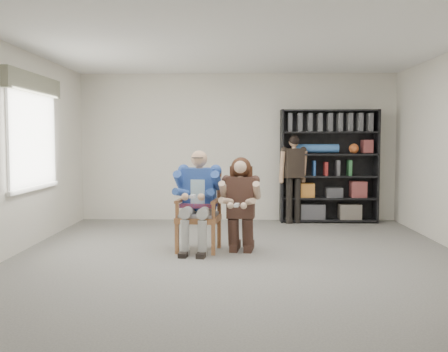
# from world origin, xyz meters

# --- Properties ---
(room_shell) EXTENTS (6.00, 7.00, 2.80)m
(room_shell) POSITION_xyz_m (0.00, 0.00, 1.40)
(room_shell) COLOR white
(room_shell) RESTS_ON ground
(floor) EXTENTS (6.00, 7.00, 0.01)m
(floor) POSITION_xyz_m (0.00, 0.00, 0.00)
(floor) COLOR slate
(floor) RESTS_ON ground
(window_left) EXTENTS (0.16, 2.00, 1.75)m
(window_left) POSITION_xyz_m (-2.95, 1.00, 1.63)
(window_left) COLOR white
(window_left) RESTS_ON room_shell
(armchair) EXTENTS (0.71, 0.69, 1.09)m
(armchair) POSITION_xyz_m (-0.55, 0.66, 0.54)
(armchair) COLOR #965936
(armchair) RESTS_ON floor
(seated_man) EXTENTS (0.72, 0.92, 1.41)m
(seated_man) POSITION_xyz_m (-0.55, 0.66, 0.71)
(seated_man) COLOR navy
(seated_man) RESTS_ON floor
(kneeling_woman) EXTENTS (0.65, 0.93, 1.29)m
(kneeling_woman) POSITION_xyz_m (0.03, 0.54, 0.65)
(kneeling_woman) COLOR #3C271B
(kneeling_woman) RESTS_ON floor
(bookshelf) EXTENTS (1.80, 0.38, 2.10)m
(bookshelf) POSITION_xyz_m (1.70, 3.28, 1.05)
(bookshelf) COLOR black
(bookshelf) RESTS_ON floor
(standing_man) EXTENTS (0.56, 0.43, 1.63)m
(standing_man) POSITION_xyz_m (1.03, 3.11, 0.81)
(standing_man) COLOR black
(standing_man) RESTS_ON floor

